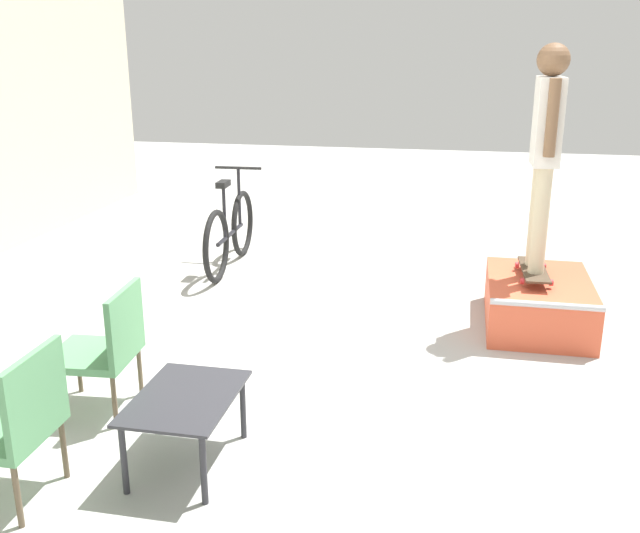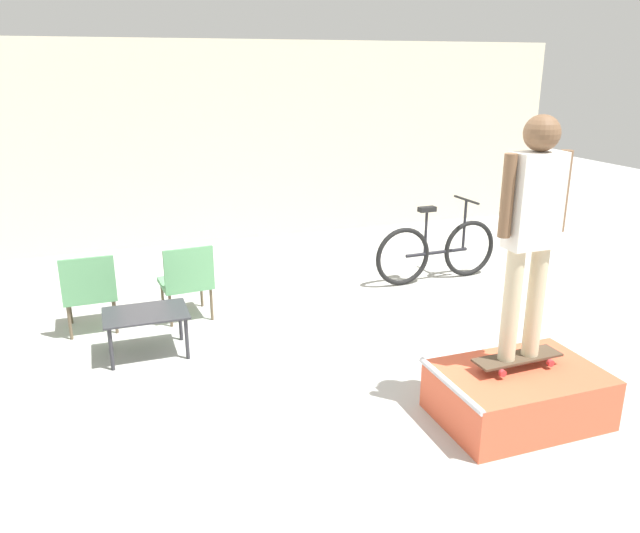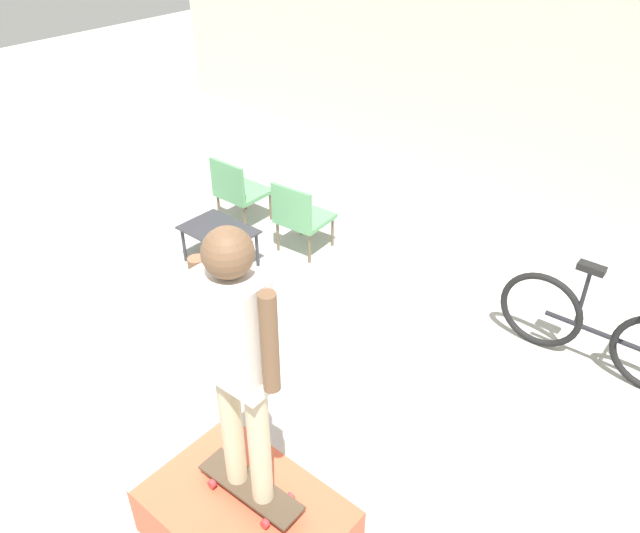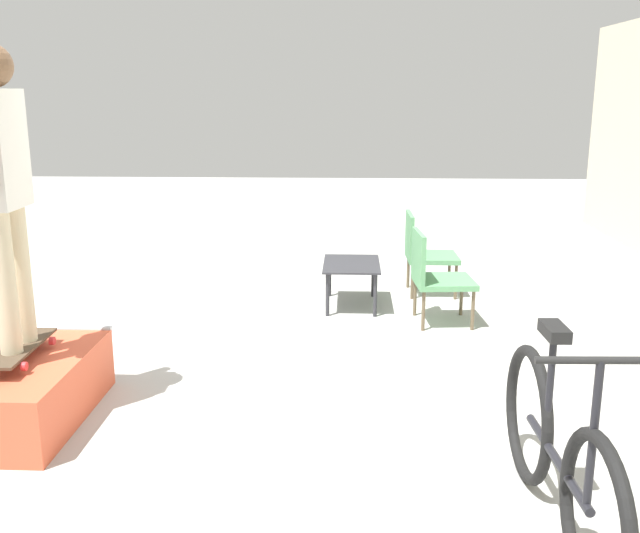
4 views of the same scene
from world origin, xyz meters
name	(u,v)px [view 1 (image 1 of 4)]	position (x,y,z in m)	size (l,w,h in m)	color
ground_plane	(367,382)	(0.00, 0.00, 0.00)	(24.00, 24.00, 0.00)	#A8A8A3
skate_ramp_box	(538,302)	(1.38, -1.28, 0.20)	(1.27, 0.85, 0.43)	#DB5638
skateboard_on_ramp	(534,270)	(1.39, -1.22, 0.49)	(0.73, 0.28, 0.07)	#473828
person_skater	(546,139)	(1.39, -1.22, 1.59)	(0.57, 0.26, 1.83)	#C6B793
coffee_table	(186,405)	(-1.23, 0.86, 0.38)	(0.78, 0.55, 0.43)	#2D2D33
patio_chair_left	(13,420)	(-1.72, 1.61, 0.47)	(0.53, 0.53, 0.85)	brown
patio_chair_right	(105,345)	(-0.74, 1.61, 0.47)	(0.56, 0.56, 0.85)	brown
bicycle	(230,232)	(2.44, 1.83, 0.39)	(1.72, 0.52, 1.04)	black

